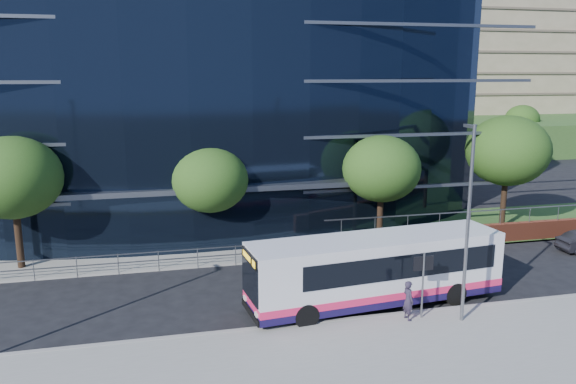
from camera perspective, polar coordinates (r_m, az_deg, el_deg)
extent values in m
plane|color=black|center=(24.33, 1.84, -12.43)|extent=(200.00, 200.00, 0.00)
cube|color=gray|center=(20.04, 5.75, -17.96)|extent=(80.00, 8.00, 0.15)
cube|color=gray|center=(23.42, 2.49, -13.24)|extent=(80.00, 0.25, 0.16)
cube|color=gold|center=(23.63, 2.36, -13.20)|extent=(80.00, 0.08, 0.01)
cube|color=gold|center=(23.76, 2.26, -13.05)|extent=(80.00, 0.08, 0.01)
cube|color=gray|center=(33.88, -13.04, -5.49)|extent=(50.00, 8.00, 0.10)
cube|color=black|center=(45.45, -11.12, 9.20)|extent=(38.00, 16.00, 16.00)
cube|color=#595E66|center=(31.57, -9.70, 0.21)|extent=(22.00, 1.20, 0.30)
cube|color=slate|center=(29.84, -16.92, -6.11)|extent=(24.00, 0.05, 0.05)
cube|color=slate|center=(29.98, -16.86, -6.92)|extent=(24.00, 0.05, 0.05)
cylinder|color=slate|center=(30.00, -16.86, -7.01)|extent=(0.04, 0.04, 1.10)
cube|color=#2D511E|center=(86.49, 12.79, 6.39)|extent=(60.00, 42.00, 4.00)
cube|color=gray|center=(88.19, 12.67, 16.26)|extent=(50.00, 12.00, 26.00)
cylinder|color=slate|center=(23.87, 13.52, -9.23)|extent=(0.08, 0.08, 2.80)
cube|color=black|center=(23.57, 13.61, -7.06)|extent=(0.85, 0.06, 0.60)
cylinder|color=black|center=(32.31, -25.67, -4.30)|extent=(0.36, 0.36, 3.30)
ellipsoid|color=#224614|center=(31.63, -26.20, 1.33)|extent=(4.95, 4.95, 4.21)
cylinder|color=black|center=(32.17, -7.77, -3.66)|extent=(0.36, 0.36, 2.86)
ellipsoid|color=#224614|center=(31.54, -7.92, 1.23)|extent=(4.29, 4.29, 3.65)
cylinder|color=black|center=(34.05, 9.31, -2.64)|extent=(0.36, 0.36, 3.08)
ellipsoid|color=#224614|center=(33.42, 9.49, 2.36)|extent=(4.62, 4.62, 3.93)
cylinder|color=black|center=(39.11, 21.03, -1.05)|extent=(0.36, 0.36, 3.52)
ellipsoid|color=#224614|center=(38.52, 21.42, 3.94)|extent=(5.28, 5.28, 4.49)
cylinder|color=black|center=(68.76, 12.57, 4.62)|extent=(0.36, 0.36, 3.08)
ellipsoid|color=#224614|center=(68.45, 12.69, 7.12)|extent=(4.62, 4.62, 3.93)
cylinder|color=black|center=(78.68, 22.52, 4.81)|extent=(0.36, 0.36, 2.86)
ellipsoid|color=#224614|center=(78.42, 22.69, 6.84)|extent=(4.29, 4.29, 3.65)
cylinder|color=slate|center=(23.29, 17.80, -3.29)|extent=(0.14, 0.14, 8.00)
cube|color=slate|center=(22.91, 17.98, 6.38)|extent=(0.15, 0.70, 0.12)
cube|color=silver|center=(25.04, 8.95, -7.58)|extent=(11.57, 3.74, 2.74)
cube|color=#150D39|center=(25.47, 8.86, -10.15)|extent=(11.59, 3.79, 0.31)
cube|color=#EA2255|center=(25.36, 8.88, -9.51)|extent=(11.59, 3.79, 0.31)
cube|color=black|center=(25.20, 10.23, -6.57)|extent=(9.31, 3.55, 1.03)
cube|color=black|center=(22.99, -3.87, -8.93)|extent=(0.31, 2.22, 1.60)
cube|color=black|center=(22.66, -3.93, -6.69)|extent=(0.32, 2.12, 0.41)
cube|color=yellow|center=(22.89, -4.20, -6.50)|extent=(0.16, 1.13, 0.23)
cube|color=black|center=(23.52, -3.82, -12.10)|extent=(0.35, 2.48, 0.25)
cylinder|color=black|center=(23.05, 1.87, -12.47)|extent=(1.06, 0.41, 1.03)
cylinder|color=black|center=(26.22, 16.58, -9.87)|extent=(1.06, 0.41, 1.03)
imported|color=#282233|center=(23.81, 12.12, -10.71)|extent=(0.47, 0.65, 1.66)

